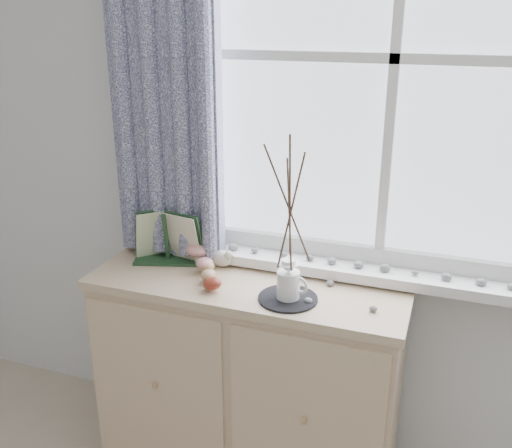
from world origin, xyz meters
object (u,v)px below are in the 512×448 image
at_px(toadstool_cluster, 199,253).
at_px(sideboard, 248,376).
at_px(twig_pitcher, 290,204).
at_px(botanical_book, 164,238).

bearing_deg(toadstool_cluster, sideboard, -14.49).
bearing_deg(toadstool_cluster, twig_pitcher, -19.88).
bearing_deg(botanical_book, sideboard, -22.06).
height_order(toadstool_cluster, twig_pitcher, twig_pitcher).
distance_m(sideboard, toadstool_cluster, 0.53).
height_order(sideboard, toadstool_cluster, toadstool_cluster).
relative_size(botanical_book, toadstool_cluster, 2.07).
bearing_deg(twig_pitcher, toadstool_cluster, -177.20).
bearing_deg(toadstool_cluster, botanical_book, -168.33).
bearing_deg(twig_pitcher, sideboard, 176.76).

